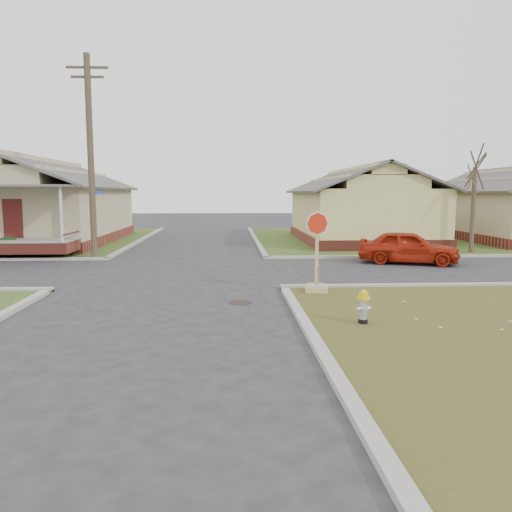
{
  "coord_description": "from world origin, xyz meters",
  "views": [
    {
      "loc": [
        1.88,
        -13.94,
        3.01
      ],
      "look_at": [
        2.71,
        1.0,
        1.1
      ],
      "focal_mm": 35.0,
      "sensor_mm": 36.0,
      "label": 1
    }
  ],
  "objects": [
    {
      "name": "hedge_right",
      "position": [
        -8.3,
        9.55,
        0.54
      ],
      "size": [
        1.29,
        1.06,
        0.99
      ],
      "primitive_type": "ellipsoid",
      "color": "black",
      "rests_on": "verge_far_left"
    },
    {
      "name": "side_house_yellow",
      "position": [
        10.0,
        16.5,
        2.19
      ],
      "size": [
        7.6,
        11.6,
        4.7
      ],
      "color": "brown",
      "rests_on": "ground"
    },
    {
      "name": "corner_house",
      "position": [
        -10.0,
        16.68,
        2.28
      ],
      "size": [
        10.1,
        15.5,
        5.3
      ],
      "color": "brown",
      "rests_on": "ground"
    },
    {
      "name": "tree_mid_right",
      "position": [
        14.0,
        10.2,
        2.15
      ],
      "size": [
        0.22,
        0.22,
        4.2
      ],
      "primitive_type": "cylinder",
      "color": "#413425",
      "rests_on": "verge_far_right"
    },
    {
      "name": "curbs",
      "position": [
        0.0,
        5.0,
        0.0
      ],
      "size": [
        80.0,
        40.0,
        0.12
      ],
      "primitive_type": null,
      "color": "#9F9C90",
      "rests_on": "ground"
    },
    {
      "name": "fire_hydrant",
      "position": [
        4.93,
        -3.01,
        0.48
      ],
      "size": [
        0.29,
        0.29,
        0.78
      ],
      "rotation": [
        0.0,
        0.0,
        0.22
      ],
      "color": "black",
      "rests_on": "ground"
    },
    {
      "name": "stop_sign",
      "position": [
        4.52,
        0.71,
        0.57
      ],
      "size": [
        0.68,
        0.67,
        2.41
      ],
      "rotation": [
        0.0,
        0.0,
        -0.15
      ],
      "color": "tan",
      "rests_on": "ground"
    },
    {
      "name": "manhole",
      "position": [
        2.2,
        -0.5,
        0.01
      ],
      "size": [
        0.64,
        0.64,
        0.01
      ],
      "primitive_type": "cylinder",
      "color": "black",
      "rests_on": "ground"
    },
    {
      "name": "utility_pole",
      "position": [
        -4.2,
        8.9,
        4.66
      ],
      "size": [
        1.8,
        0.28,
        9.0
      ],
      "color": "#413425",
      "rests_on": "ground"
    },
    {
      "name": "red_sedan",
      "position": [
        9.53,
        6.73,
        0.7
      ],
      "size": [
        4.45,
        2.97,
        1.41
      ],
      "primitive_type": "imported",
      "rotation": [
        0.0,
        0.0,
        1.22
      ],
      "color": "#9F1D0B",
      "rests_on": "ground"
    },
    {
      "name": "ground",
      "position": [
        0.0,
        0.0,
        0.0
      ],
      "size": [
        120.0,
        120.0,
        0.0
      ],
      "primitive_type": "plane",
      "color": "#252528",
      "rests_on": "ground"
    }
  ]
}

